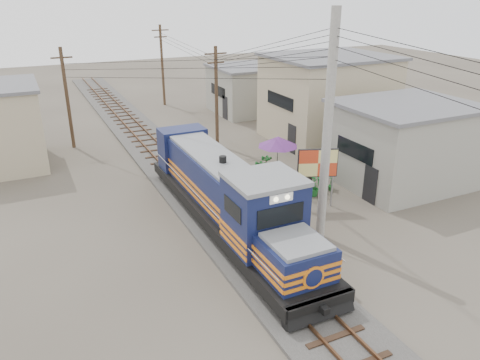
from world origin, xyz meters
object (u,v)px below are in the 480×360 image
locomotive (228,197)px  vendor (308,175)px  billboard (318,165)px  market_umbrella (278,142)px

locomotive → vendor: bearing=21.6°
billboard → vendor: 2.61m
vendor → market_umbrella: bearing=-68.8°
billboard → vendor: (0.82, 2.03, -1.42)m
locomotive → market_umbrella: bearing=41.0°
market_umbrella → billboard: bearing=-91.5°
locomotive → market_umbrella: locomotive is taller
locomotive → market_umbrella: size_ratio=5.61×
billboard → market_umbrella: billboard is taller
market_umbrella → locomotive: bearing=-139.0°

